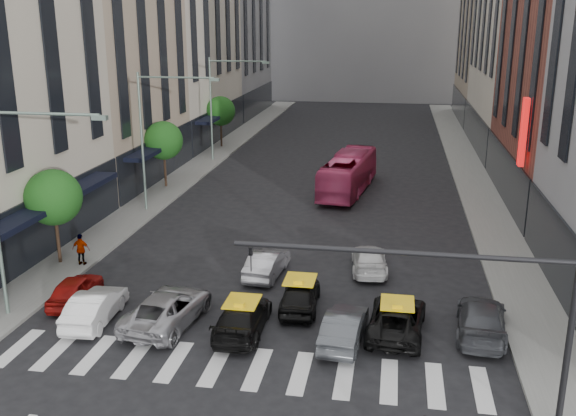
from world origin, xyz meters
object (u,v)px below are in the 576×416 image
at_px(taxi_left, 243,317).
at_px(pedestrian_far, 81,249).
at_px(taxi_center, 300,294).
at_px(streetlamp_near, 12,185).
at_px(bus, 348,173).
at_px(streetlamp_far, 221,95).
at_px(streetlamp_mid, 155,124).
at_px(car_red, 75,289).
at_px(car_white_front, 95,307).

distance_m(taxi_left, pedestrian_far, 11.33).
bearing_deg(taxi_center, streetlamp_near, 11.40).
distance_m(streetlamp_near, taxi_center, 12.87).
bearing_deg(taxi_center, bus, -94.07).
distance_m(streetlamp_far, pedestrian_far, 26.62).
height_order(streetlamp_mid, bus, streetlamp_mid).
xyz_separation_m(car_red, bus, (10.67, 21.34, 0.79)).
xyz_separation_m(taxi_left, pedestrian_far, (-9.86, 5.57, 0.31)).
bearing_deg(car_red, taxi_center, -178.92).
relative_size(car_white_front, taxi_left, 0.91).
distance_m(car_white_front, pedestrian_far, 6.68).
relative_size(car_white_front, bus, 0.41).
height_order(streetlamp_mid, taxi_center, streetlamp_mid).
distance_m(streetlamp_far, bus, 15.57).
bearing_deg(pedestrian_far, taxi_left, 151.76).
relative_size(streetlamp_mid, bus, 0.88).
height_order(streetlamp_far, taxi_center, streetlamp_far).
height_order(car_red, taxi_center, taxi_center).
bearing_deg(pedestrian_far, streetlamp_near, 95.45).
bearing_deg(taxi_left, car_red, -11.75).
xyz_separation_m(taxi_left, bus, (2.55, 22.85, 0.76)).
xyz_separation_m(streetlamp_near, pedestrian_far, (-0.43, 5.84, -4.92)).
xyz_separation_m(car_red, taxi_center, (10.12, 1.05, 0.04)).
distance_m(car_white_front, taxi_left, 6.38).
distance_m(streetlamp_near, streetlamp_mid, 16.00).
bearing_deg(streetlamp_near, pedestrian_far, 94.22).
xyz_separation_m(streetlamp_far, taxi_center, (11.42, -29.17, -5.22)).
height_order(streetlamp_far, car_red, streetlamp_far).
height_order(streetlamp_mid, pedestrian_far, streetlamp_mid).
distance_m(streetlamp_mid, bus, 14.64).
distance_m(streetlamp_mid, taxi_center, 18.20).
relative_size(streetlamp_mid, car_white_front, 2.16).
bearing_deg(car_white_front, pedestrian_far, -61.62).
relative_size(taxi_left, bus, 0.45).
relative_size(streetlamp_far, car_white_front, 2.16).
height_order(streetlamp_near, bus, streetlamp_near).
relative_size(streetlamp_near, taxi_left, 1.95).
relative_size(taxi_left, taxi_center, 1.14).
distance_m(car_white_front, bus, 24.66).
xyz_separation_m(streetlamp_mid, streetlamp_far, (0.00, 16.00, 0.00)).
xyz_separation_m(taxi_center, bus, (0.56, 20.29, 0.74)).
height_order(car_white_front, taxi_left, car_white_front).
relative_size(streetlamp_far, taxi_center, 2.23).
relative_size(car_red, taxi_left, 0.82).
height_order(streetlamp_mid, car_white_front, streetlamp_mid).
height_order(streetlamp_near, streetlamp_mid, same).
xyz_separation_m(car_white_front, taxi_center, (8.38, 2.68, -0.00)).
bearing_deg(taxi_center, car_red, 3.42).
bearing_deg(car_red, taxi_left, 164.63).
distance_m(streetlamp_mid, car_white_front, 16.97).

